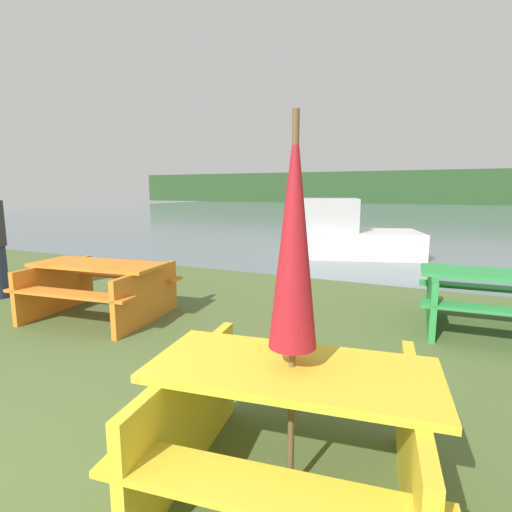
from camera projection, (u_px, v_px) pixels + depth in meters
The scene contains 7 objects.
water at pixel (402, 212), 30.33m from camera, with size 60.00×50.00×0.00m.
far_treeline at pixel (418, 187), 47.90m from camera, with size 80.00×1.60×4.00m.
picnic_table_yellow at pixel (291, 418), 2.20m from camera, with size 1.72×1.58×0.76m.
picnic_table_orange at pixel (99, 284), 5.33m from camera, with size 1.90×1.57×0.74m.
picnic_table_green at pixel (502, 296), 4.73m from camera, with size 1.89×1.48×0.73m.
umbrella_crimson at pixel (294, 236), 2.04m from camera, with size 0.26×0.26×2.08m.
boat at pixel (344, 235), 10.34m from camera, with size 3.77×2.67×1.48m.
Camera 1 is at (2.77, -0.23, 1.70)m, focal length 28.00 mm.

